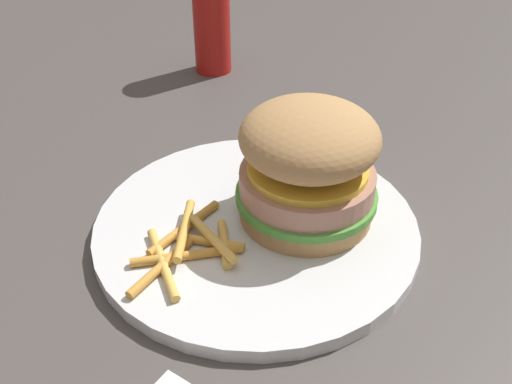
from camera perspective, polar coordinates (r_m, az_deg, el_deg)
The scene contains 5 objects.
ground_plane at distance 0.48m, azimuth -2.51°, elevation -4.99°, with size 1.60×1.60×0.00m, color #47423F.
plate at distance 0.48m, azimuth 0.00°, elevation -3.45°, with size 0.26×0.26×0.01m, color silver.
sandwich at distance 0.46m, azimuth 4.99°, elevation 2.68°, with size 0.11×0.11×0.10m.
fries_pile at distance 0.45m, azimuth -6.48°, elevation -5.14°, with size 0.08×0.12×0.01m.
ketchup_bottle at distance 0.74m, azimuth -4.27°, elevation 16.30°, with size 0.04×0.04×0.13m, color #B21914.
Camera 1 is at (0.21, -0.30, 0.31)m, focal length 41.94 mm.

